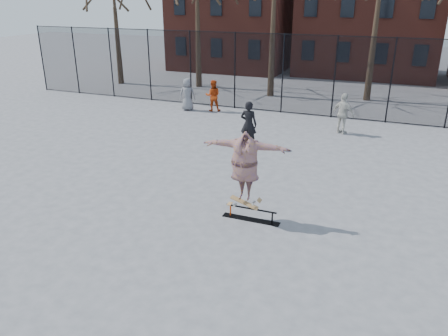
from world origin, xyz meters
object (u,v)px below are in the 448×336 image
at_px(skateboard, 244,205).
at_px(bystander_grey, 187,94).
at_px(skate_rail, 251,215).
at_px(bystander_red, 213,96).
at_px(skater, 245,171).
at_px(bystander_white, 343,114).
at_px(bystander_black, 249,124).

relative_size(skateboard, bystander_grey, 0.52).
distance_m(skate_rail, bystander_red, 12.17).
height_order(skater, bystander_red, skater).
bearing_deg(bystander_white, bystander_grey, 16.99).
xyz_separation_m(skateboard, skater, (0.00, 0.00, 1.00)).
distance_m(bystander_black, bystander_white, 4.59).
distance_m(bystander_grey, bystander_black, 6.67).
height_order(skateboard, skater, skater).
xyz_separation_m(bystander_red, bystander_white, (6.91, -1.63, 0.08)).
xyz_separation_m(skate_rail, skater, (-0.20, 0.00, 1.27)).
relative_size(skater, bystander_grey, 1.38).
bearing_deg(bystander_black, skateboard, 107.70).
height_order(skateboard, bystander_grey, bystander_grey).
xyz_separation_m(skateboard, bystander_black, (-1.89, 5.90, 0.52)).
relative_size(skate_rail, skater, 0.70).
bearing_deg(skater, skate_rail, -6.27).
xyz_separation_m(skater, bystander_grey, (-6.83, 10.38, -0.57)).
distance_m(skate_rail, skateboard, 0.34).
distance_m(skateboard, bystander_grey, 12.43).
distance_m(skateboard, bystander_white, 9.22).
bearing_deg(bystander_grey, bystander_red, 174.33).
bearing_deg(skateboard, skater, 0.00).
distance_m(skateboard, bystander_black, 6.22).
bearing_deg(skater, bystander_white, 74.91).
bearing_deg(bystander_red, bystander_white, 144.56).
bearing_deg(skater, bystander_red, 110.88).
relative_size(skate_rail, bystander_red, 1.00).
bearing_deg(skater, skateboard, 0.00).
xyz_separation_m(skater, bystander_red, (-5.50, 10.73, -0.59)).
bearing_deg(skateboard, bystander_black, 107.75).
relative_size(bystander_grey, bystander_black, 0.91).
xyz_separation_m(bystander_grey, bystander_white, (8.24, -1.28, 0.05)).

